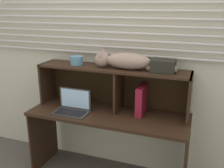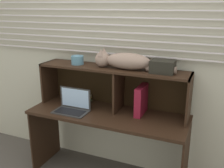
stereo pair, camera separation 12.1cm
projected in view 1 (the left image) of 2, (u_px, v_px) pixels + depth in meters
back_panel_with_blinds at (119, 55)px, 2.69m from camera, size 4.40×0.08×2.50m
desk at (108, 126)px, 2.60m from camera, size 1.58×0.56×0.74m
hutch_shelf_unit at (114, 79)px, 2.60m from camera, size 1.53×0.30×0.44m
cat at (124, 61)px, 2.47m from camera, size 0.80×0.18×0.18m
laptop at (72, 107)px, 2.58m from camera, size 0.34×0.20×0.23m
binder_upright at (142, 100)px, 2.52m from camera, size 0.06×0.26×0.28m
book_stack at (78, 101)px, 2.79m from camera, size 0.20×0.26×0.07m
small_basket at (77, 60)px, 2.65m from camera, size 0.13×0.13×0.09m
storage_box at (163, 66)px, 2.36m from camera, size 0.21×0.18×0.12m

